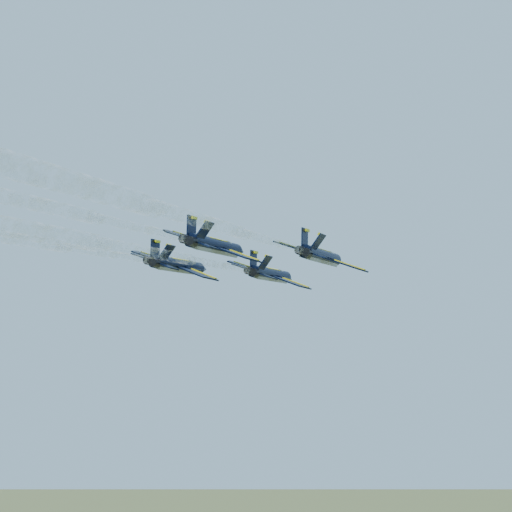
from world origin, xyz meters
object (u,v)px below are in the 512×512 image
Objects in this scene: jet_lead at (271,275)px; jet_left at (178,266)px; jet_slot at (216,246)px; jet_right at (321,257)px.

jet_lead is 15.18m from jet_left.
jet_left is 1.00× the size of jet_slot.
jet_slot is (-7.42, -13.69, 0.00)m from jet_right.
jet_lead is at bearing 88.47° from jet_slot.
jet_right is 15.57m from jet_slot.
jet_right and jet_slot have the same top height.
jet_left is 13.54m from jet_slot.
jet_right is (19.69, 7.96, 0.00)m from jet_left.
jet_right is at bearing -41.76° from jet_lead.
jet_left is at bearing -133.32° from jet_lead.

